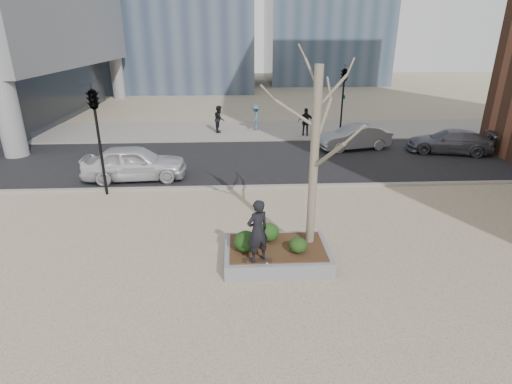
{
  "coord_description": "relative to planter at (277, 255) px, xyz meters",
  "views": [
    {
      "loc": [
        -0.12,
        -10.04,
        6.19
      ],
      "look_at": [
        0.5,
        2.0,
        1.4
      ],
      "focal_mm": 28.0,
      "sensor_mm": 36.0,
      "label": 1
    }
  ],
  "objects": [
    {
      "name": "far_sidewalk",
      "position": [
        -1.0,
        17.0,
        -0.21
      ],
      "size": [
        60.0,
        6.0,
        0.02
      ],
      "primitive_type": "cube",
      "color": "gray",
      "rests_on": "ground"
    },
    {
      "name": "ground",
      "position": [
        -1.0,
        0.0,
        -0.23
      ],
      "size": [
        120.0,
        120.0,
        0.0
      ],
      "primitive_type": "plane",
      "color": "tan",
      "rests_on": "ground"
    },
    {
      "name": "street",
      "position": [
        -1.0,
        10.0,
        -0.21
      ],
      "size": [
        60.0,
        8.0,
        0.02
      ],
      "primitive_type": "cube",
      "color": "black",
      "rests_on": "ground"
    },
    {
      "name": "planter",
      "position": [
        0.0,
        0.0,
        0.0
      ],
      "size": [
        3.0,
        2.0,
        0.45
      ],
      "primitive_type": "cube",
      "color": "gray",
      "rests_on": "ground"
    },
    {
      "name": "shrub_right",
      "position": [
        0.56,
        -0.33,
        0.49
      ],
      "size": [
        0.52,
        0.52,
        0.44
      ],
      "primitive_type": "ellipsoid",
      "color": "#1C3A12",
      "rests_on": "planter_mulch"
    },
    {
      "name": "car_third",
      "position": [
        10.67,
        10.89,
        0.44
      ],
      "size": [
        4.75,
        2.96,
        1.29
      ],
      "primitive_type": "imported",
      "rotation": [
        0.0,
        0.0,
        4.43
      ],
      "color": "#565863",
      "rests_on": "street"
    },
    {
      "name": "pedestrian_b",
      "position": [
        0.25,
        17.02,
        0.66
      ],
      "size": [
        0.88,
        1.23,
        1.73
      ],
      "primitive_type": "imported",
      "rotation": [
        0.0,
        0.0,
        4.48
      ],
      "color": "#406074",
      "rests_on": "far_sidewalk"
    },
    {
      "name": "skateboard",
      "position": [
        -0.6,
        -0.75,
        0.26
      ],
      "size": [
        0.79,
        0.26,
        0.08
      ],
      "primitive_type": null,
      "rotation": [
        0.0,
        0.0,
        -0.08
      ],
      "color": "black",
      "rests_on": "planter"
    },
    {
      "name": "sycamore_tree",
      "position": [
        1.0,
        0.3,
        3.56
      ],
      "size": [
        2.8,
        2.8,
        6.6
      ],
      "primitive_type": null,
      "color": "gray",
      "rests_on": "planter_mulch"
    },
    {
      "name": "police_car",
      "position": [
        -5.69,
        7.37,
        0.57
      ],
      "size": [
        4.65,
        2.1,
        1.55
      ],
      "primitive_type": "imported",
      "rotation": [
        0.0,
        0.0,
        1.63
      ],
      "color": "silver",
      "rests_on": "street"
    },
    {
      "name": "car_silver",
      "position": [
        5.63,
        11.92,
        0.47
      ],
      "size": [
        4.32,
        2.22,
        1.36
      ],
      "primitive_type": "imported",
      "rotation": [
        0.0,
        0.0,
        4.91
      ],
      "color": "gray",
      "rests_on": "street"
    },
    {
      "name": "pedestrian_c",
      "position": [
        3.41,
        15.28,
        0.68
      ],
      "size": [
        1.1,
        0.62,
        1.77
      ],
      "primitive_type": "imported",
      "rotation": [
        0.0,
        0.0,
        2.95
      ],
      "color": "black",
      "rests_on": "far_sidewalk"
    },
    {
      "name": "pedestrian_a",
      "position": [
        -2.19,
        16.57,
        0.68
      ],
      "size": [
        0.68,
        0.87,
        1.76
      ],
      "primitive_type": "imported",
      "rotation": [
        0.0,
        0.0,
        1.55
      ],
      "color": "black",
      "rests_on": "far_sidewalk"
    },
    {
      "name": "skateboarder",
      "position": [
        -0.6,
        -0.75,
        1.17
      ],
      "size": [
        0.76,
        0.68,
        1.75
      ],
      "primitive_type": "imported",
      "rotation": [
        0.0,
        0.0,
        3.66
      ],
      "color": "black",
      "rests_on": "skateboard"
    },
    {
      "name": "traffic_light_far",
      "position": [
        5.5,
        14.6,
        2.02
      ],
      "size": [
        0.6,
        2.48,
        4.5
      ],
      "primitive_type": null,
      "color": "black",
      "rests_on": "ground"
    },
    {
      "name": "shrub_middle",
      "position": [
        -0.22,
        0.39,
        0.53
      ],
      "size": [
        0.63,
        0.63,
        0.54
      ],
      "primitive_type": "ellipsoid",
      "color": "#153F14",
      "rests_on": "planter_mulch"
    },
    {
      "name": "shrub_left",
      "position": [
        -0.9,
        -0.17,
        0.56
      ],
      "size": [
        0.68,
        0.68,
        0.58
      ],
      "primitive_type": "ellipsoid",
      "color": "black",
      "rests_on": "planter_mulch"
    },
    {
      "name": "traffic_light_near",
      "position": [
        -6.5,
        5.6,
        2.02
      ],
      "size": [
        0.6,
        2.48,
        4.5
      ],
      "primitive_type": null,
      "color": "black",
      "rests_on": "ground"
    },
    {
      "name": "planter_mulch",
      "position": [
        0.0,
        0.0,
        0.25
      ],
      "size": [
        2.7,
        1.7,
        0.04
      ],
      "primitive_type": "cube",
      "color": "#382314",
      "rests_on": "planter"
    }
  ]
}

